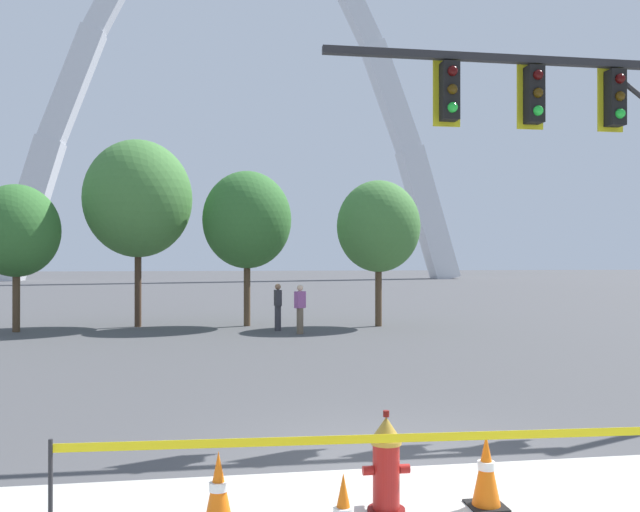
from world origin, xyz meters
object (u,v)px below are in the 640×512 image
at_px(fire_hydrant, 386,465).
at_px(pedestrian_walking_left, 300,309).
at_px(traffic_signal_gantry, 639,139).
at_px(monument_arch, 237,99).
at_px(traffic_cone_by_hydrant, 486,471).
at_px(traffic_cone_mid_sidewalk, 218,493).
at_px(pedestrian_standing_center, 278,307).

bearing_deg(fire_hydrant, pedestrian_walking_left, 86.13).
relative_size(fire_hydrant, traffic_signal_gantry, 0.13).
distance_m(traffic_signal_gantry, monument_arch, 68.13).
distance_m(traffic_cone_by_hydrant, monument_arch, 72.50).
xyz_separation_m(traffic_cone_mid_sidewalk, traffic_signal_gantry, (6.76, 3.79, 4.05)).
relative_size(fire_hydrant, pedestrian_walking_left, 0.62).
relative_size(traffic_signal_gantry, pedestrian_walking_left, 4.92).
bearing_deg(monument_arch, traffic_cone_by_hydrant, -89.58).
distance_m(fire_hydrant, pedestrian_walking_left, 14.99).
xyz_separation_m(traffic_cone_by_hydrant, pedestrian_walking_left, (0.00, 14.97, 0.46)).
relative_size(traffic_cone_by_hydrant, pedestrian_standing_center, 0.46).
distance_m(fire_hydrant, traffic_cone_by_hydrant, 1.02).
height_order(fire_hydrant, traffic_cone_mid_sidewalk, fire_hydrant).
height_order(traffic_signal_gantry, pedestrian_standing_center, traffic_signal_gantry).
relative_size(traffic_cone_mid_sidewalk, pedestrian_standing_center, 0.46).
bearing_deg(monument_arch, fire_hydrant, -90.42).
relative_size(traffic_signal_gantry, monument_arch, 0.15).
bearing_deg(pedestrian_walking_left, traffic_cone_by_hydrant, -90.00).
bearing_deg(pedestrian_standing_center, traffic_signal_gantry, -68.91).
xyz_separation_m(pedestrian_walking_left, pedestrian_standing_center, (-0.63, 1.04, 0.00)).
xyz_separation_m(fire_hydrant, pedestrian_walking_left, (1.01, 14.95, 0.35)).
bearing_deg(pedestrian_standing_center, monument_arch, 89.87).
height_order(traffic_cone_mid_sidewalk, pedestrian_standing_center, pedestrian_standing_center).
relative_size(traffic_signal_gantry, pedestrian_standing_center, 4.92).
distance_m(traffic_cone_by_hydrant, traffic_cone_mid_sidewalk, 2.61).
distance_m(monument_arch, pedestrian_standing_center, 57.16).
relative_size(traffic_cone_mid_sidewalk, pedestrian_walking_left, 0.46).
bearing_deg(traffic_cone_mid_sidewalk, pedestrian_standing_center, 83.03).
bearing_deg(traffic_cone_by_hydrant, fire_hydrant, 179.26).
relative_size(pedestrian_walking_left, pedestrian_standing_center, 1.00).
height_order(traffic_signal_gantry, monument_arch, monument_arch).
xyz_separation_m(traffic_cone_by_hydrant, pedestrian_standing_center, (-0.63, 16.00, 0.46)).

